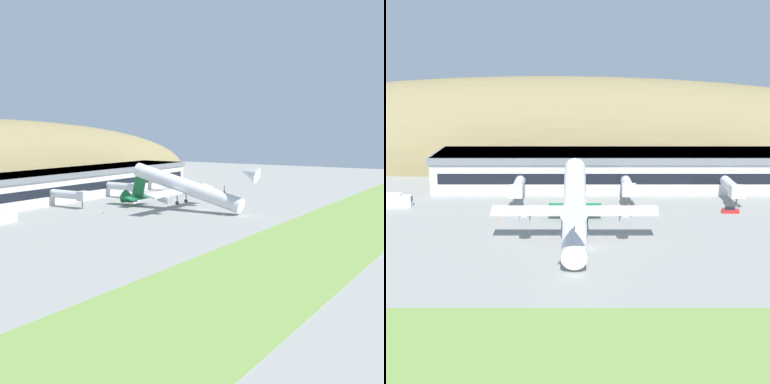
{
  "view_description": "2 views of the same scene",
  "coord_description": "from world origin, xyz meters",
  "views": [
    {
      "loc": [
        -135.9,
        -80.7,
        24.64
      ],
      "look_at": [
        -4.27,
        0.72,
        5.92
      ],
      "focal_mm": 50.0,
      "sensor_mm": 36.0,
      "label": 1
    },
    {
      "loc": [
        -1.89,
        -115.01,
        35.67
      ],
      "look_at": [
        -1.89,
        8.66,
        8.89
      ],
      "focal_mm": 60.0,
      "sensor_mm": 36.0,
      "label": 2
    }
  ],
  "objects": [
    {
      "name": "jetway_1",
      "position": [
        10.24,
        37.78,
        3.99
      ],
      "size": [
        3.38,
        13.09,
        5.43
      ],
      "color": "silver",
      "rests_on": "ground_plane"
    },
    {
      "name": "traffic_cone_1",
      "position": [
        -5.46,
        23.04,
        0.28
      ],
      "size": [
        0.52,
        0.52,
        0.58
      ],
      "color": "orange",
      "rests_on": "ground_plane"
    },
    {
      "name": "service_car_0",
      "position": [
        2.16,
        27.04,
        0.6
      ],
      "size": [
        3.74,
        1.95,
        1.45
      ],
      "color": "silver",
      "rests_on": "ground_plane"
    },
    {
      "name": "service_car_2",
      "position": [
        32.93,
        27.22,
        0.63
      ],
      "size": [
        3.98,
        2.19,
        1.52
      ],
      "color": "#B21E1E",
      "rests_on": "ground_plane"
    },
    {
      "name": "grass_strip_foreground",
      "position": [
        0.0,
        -43.73,
        0.04
      ],
      "size": [
        346.52,
        29.51,
        0.08
      ],
      "primitive_type": "cube",
      "color": "#759947",
      "rests_on": "ground_plane"
    },
    {
      "name": "terminal_building",
      "position": [
        10.19,
        55.7,
        5.52
      ],
      "size": [
        101.04,
        22.34,
        9.76
      ],
      "color": "silver",
      "rests_on": "ground_plane"
    },
    {
      "name": "hill_backdrop",
      "position": [
        -11.96,
        100.16,
        0.0
      ],
      "size": [
        301.11,
        59.74,
        56.73
      ],
      "primitive_type": "ellipsoid",
      "color": "olive",
      "rests_on": "ground_plane"
    },
    {
      "name": "jetway_0",
      "position": [
        -16.56,
        36.95,
        3.99
      ],
      "size": [
        3.38,
        14.66,
        5.43
      ],
      "color": "silver",
      "rests_on": "ground_plane"
    },
    {
      "name": "fuel_truck",
      "position": [
        -45.31,
        33.2,
        1.55
      ],
      "size": [
        7.61,
        2.5,
        3.25
      ],
      "color": "silver",
      "rests_on": "ground_plane"
    },
    {
      "name": "cargo_airplane",
      "position": [
        -2.52,
        4.65,
        6.77
      ],
      "size": [
        32.32,
        47.67,
        15.58
      ],
      "color": "silver"
    },
    {
      "name": "jetway_2",
      "position": [
        35.53,
        36.92,
        3.99
      ],
      "size": [
        3.38,
        14.73,
        5.43
      ],
      "color": "silver",
      "rests_on": "ground_plane"
    },
    {
      "name": "ground_plane",
      "position": [
        0.0,
        0.0,
        0.0
      ],
      "size": [
        385.03,
        385.03,
        0.0
      ],
      "primitive_type": "plane",
      "color": "gray"
    },
    {
      "name": "traffic_cone_0",
      "position": [
        -19.8,
        21.23,
        0.28
      ],
      "size": [
        0.52,
        0.52,
        0.58
      ],
      "color": "orange",
      "rests_on": "ground_plane"
    }
  ]
}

